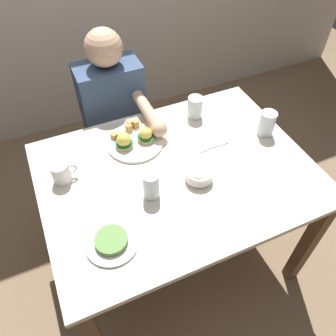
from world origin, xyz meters
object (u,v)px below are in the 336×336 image
(fruit_bowl, at_px, (199,175))
(diner_person, at_px, (116,115))
(side_plate, at_px, (112,241))
(eggs_benedict_plate, at_px, (134,140))
(water_glass_near, at_px, (195,108))
(fork, at_px, (212,147))
(dining_table, at_px, (177,186))
(coffee_mug, at_px, (61,172))
(water_glass_far, at_px, (151,187))
(water_glass_extra, at_px, (267,124))

(fruit_bowl, xyz_separation_m, diner_person, (-0.17, 0.68, -0.12))
(side_plate, relative_size, diner_person, 0.18)
(eggs_benedict_plate, height_order, water_glass_near, water_glass_near)
(fruit_bowl, distance_m, fork, 0.21)
(dining_table, height_order, coffee_mug, coffee_mug)
(fruit_bowl, height_order, coffee_mug, coffee_mug)
(side_plate, bearing_deg, dining_table, 31.47)
(dining_table, bearing_deg, fruit_bowl, -51.10)
(coffee_mug, bearing_deg, diner_person, 50.49)
(eggs_benedict_plate, xyz_separation_m, water_glass_far, (-0.04, -0.32, 0.03))
(diner_person, bearing_deg, water_glass_far, -94.10)
(eggs_benedict_plate, height_order, coffee_mug, coffee_mug)
(coffee_mug, distance_m, fork, 0.70)
(water_glass_far, bearing_deg, fork, 21.69)
(dining_table, relative_size, water_glass_near, 10.40)
(eggs_benedict_plate, xyz_separation_m, diner_person, (0.01, 0.36, -0.11))
(water_glass_near, bearing_deg, coffee_mug, -167.54)
(fruit_bowl, bearing_deg, water_glass_near, 65.51)
(water_glass_near, distance_m, water_glass_far, 0.56)
(water_glass_near, xyz_separation_m, diner_person, (-0.35, 0.29, -0.14))
(water_glass_extra, relative_size, side_plate, 0.63)
(coffee_mug, bearing_deg, fork, -7.11)
(fruit_bowl, height_order, water_glass_far, water_glass_far)
(diner_person, bearing_deg, side_plate, -108.02)
(water_glass_far, bearing_deg, water_glass_near, 44.46)
(dining_table, xyz_separation_m, fork, (0.22, 0.07, 0.11))
(water_glass_near, height_order, water_glass_far, water_glass_far)
(fruit_bowl, xyz_separation_m, water_glass_far, (-0.22, 0.00, 0.02))
(dining_table, xyz_separation_m, water_glass_far, (-0.15, -0.08, 0.16))
(coffee_mug, distance_m, side_plate, 0.40)
(diner_person, bearing_deg, eggs_benedict_plate, -91.54)
(coffee_mug, bearing_deg, water_glass_near, 12.46)
(side_plate, distance_m, diner_person, 0.88)
(water_glass_near, xyz_separation_m, water_glass_extra, (0.26, -0.26, 0.01))
(eggs_benedict_plate, height_order, diner_person, diner_person)
(fruit_bowl, distance_m, coffee_mug, 0.59)
(fruit_bowl, distance_m, side_plate, 0.47)
(fork, distance_m, diner_person, 0.63)
(water_glass_extra, relative_size, diner_person, 0.11)
(fork, xyz_separation_m, water_glass_far, (-0.37, -0.15, 0.05))
(fork, bearing_deg, water_glass_far, -158.31)
(eggs_benedict_plate, bearing_deg, coffee_mug, -166.27)
(fork, xyz_separation_m, diner_person, (-0.32, 0.53, -0.09))
(dining_table, bearing_deg, eggs_benedict_plate, 115.41)
(water_glass_near, distance_m, side_plate, 0.83)
(fork, distance_m, water_glass_extra, 0.29)
(dining_table, height_order, fruit_bowl, fruit_bowl)
(eggs_benedict_plate, relative_size, water_glass_extra, 2.13)
(water_glass_far, height_order, water_glass_extra, same)
(eggs_benedict_plate, height_order, water_glass_far, water_glass_far)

